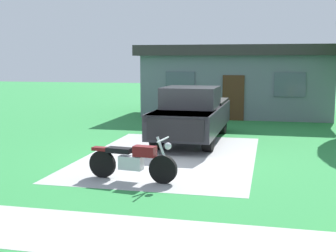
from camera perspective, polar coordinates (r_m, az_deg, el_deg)
ground_plane at (r=13.15m, az=0.33°, el=-3.89°), size 80.00×80.00×0.00m
driveway_pad at (r=13.15m, az=0.33°, el=-3.87°), size 4.87×7.18×0.01m
sidewalk_strip at (r=7.64m, az=-9.73°, el=-13.21°), size 36.00×1.80×0.01m
motorcycle at (r=10.50m, az=-4.53°, el=-4.43°), size 2.21×0.70×1.09m
pickup_truck at (r=15.66m, az=3.21°, el=1.63°), size 2.08×5.65×1.90m
neighbor_house at (r=23.53m, az=8.84°, el=5.86°), size 9.60×5.60×3.50m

